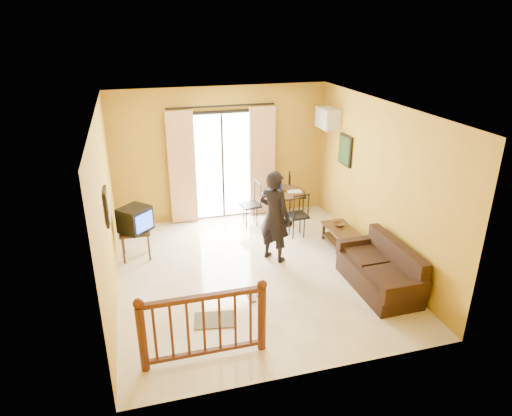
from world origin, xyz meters
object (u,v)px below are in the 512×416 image
object	(u,v)px
television	(135,219)
standing_person	(274,216)
coffee_table	(341,234)
sofa	(382,272)
dining_table	(283,198)

from	to	relation	value
television	standing_person	world-z (taller)	standing_person
coffee_table	sofa	world-z (taller)	sofa
television	sofa	bearing A→B (deg)	-73.11
dining_table	coffee_table	world-z (taller)	dining_table
dining_table	standing_person	distance (m)	1.55
coffee_table	sofa	size ratio (longest dim) A/B	0.51
television	dining_table	bearing A→B (deg)	-30.85
coffee_table	standing_person	size ratio (longest dim) A/B	0.50
coffee_table	sofa	xyz separation A→B (m)	(0.00, -1.51, 0.04)
sofa	standing_person	size ratio (longest dim) A/B	0.98
television	standing_person	size ratio (longest dim) A/B	0.40
standing_person	dining_table	bearing A→B (deg)	-63.78
television	sofa	size ratio (longest dim) A/B	0.40
coffee_table	sofa	distance (m)	1.51
dining_table	sofa	world-z (taller)	sofa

